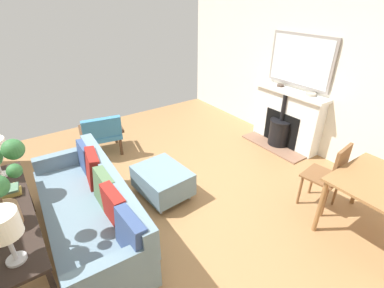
{
  "coord_description": "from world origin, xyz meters",
  "views": [
    {
      "loc": [
        1.4,
        2.68,
        2.46
      ],
      "look_at": [
        -0.43,
        0.06,
        0.72
      ],
      "focal_mm": 26.29,
      "sensor_mm": 36.0,
      "label": 1
    }
  ],
  "objects_px": {
    "mantel_bowl_near": "(280,85)",
    "mantel_bowl_far": "(311,94)",
    "book_stack": "(4,192)",
    "ottoman": "(163,180)",
    "armchair_accent": "(102,132)",
    "console_table": "(11,217)",
    "dining_chair_near_fireplace": "(331,173)",
    "table_lamp_far_end": "(2,226)",
    "sofa": "(92,211)",
    "fireplace": "(285,121)"
  },
  "relations": [
    {
      "from": "mantel_bowl_near",
      "to": "mantel_bowl_far",
      "type": "xyz_separation_m",
      "value": [
        0.0,
        0.6,
        0.0
      ]
    },
    {
      "from": "mantel_bowl_near",
      "to": "book_stack",
      "type": "bearing_deg",
      "value": 3.16
    },
    {
      "from": "ottoman",
      "to": "armchair_accent",
      "type": "xyz_separation_m",
      "value": [
        0.26,
        -1.55,
        0.16
      ]
    },
    {
      "from": "console_table",
      "to": "dining_chair_near_fireplace",
      "type": "height_order",
      "value": "dining_chair_near_fireplace"
    },
    {
      "from": "mantel_bowl_near",
      "to": "book_stack",
      "type": "distance_m",
      "value": 4.25
    },
    {
      "from": "table_lamp_far_end",
      "to": "armchair_accent",
      "type": "bearing_deg",
      "value": -120.63
    },
    {
      "from": "sofa",
      "to": "dining_chair_near_fireplace",
      "type": "bearing_deg",
      "value": 154.77
    },
    {
      "from": "fireplace",
      "to": "book_stack",
      "type": "relative_size",
      "value": 4.57
    },
    {
      "from": "mantel_bowl_near",
      "to": "table_lamp_far_end",
      "type": "height_order",
      "value": "table_lamp_far_end"
    },
    {
      "from": "fireplace",
      "to": "ottoman",
      "type": "height_order",
      "value": "fireplace"
    },
    {
      "from": "console_table",
      "to": "table_lamp_far_end",
      "type": "bearing_deg",
      "value": 90.0
    },
    {
      "from": "mantel_bowl_far",
      "to": "ottoman",
      "type": "height_order",
      "value": "mantel_bowl_far"
    },
    {
      "from": "sofa",
      "to": "console_table",
      "type": "relative_size",
      "value": 1.2
    },
    {
      "from": "sofa",
      "to": "book_stack",
      "type": "relative_size",
      "value": 7.14
    },
    {
      "from": "console_table",
      "to": "sofa",
      "type": "bearing_deg",
      "value": 179.45
    },
    {
      "from": "dining_chair_near_fireplace",
      "to": "table_lamp_far_end",
      "type": "bearing_deg",
      "value": -9.58
    },
    {
      "from": "table_lamp_far_end",
      "to": "dining_chair_near_fireplace",
      "type": "relative_size",
      "value": 0.49
    },
    {
      "from": "mantel_bowl_far",
      "to": "armchair_accent",
      "type": "height_order",
      "value": "mantel_bowl_far"
    },
    {
      "from": "console_table",
      "to": "mantel_bowl_far",
      "type": "bearing_deg",
      "value": 178.45
    },
    {
      "from": "mantel_bowl_near",
      "to": "mantel_bowl_far",
      "type": "distance_m",
      "value": 0.6
    },
    {
      "from": "mantel_bowl_near",
      "to": "book_stack",
      "type": "xyz_separation_m",
      "value": [
        4.24,
        0.23,
        -0.26
      ]
    },
    {
      "from": "mantel_bowl_near",
      "to": "ottoman",
      "type": "height_order",
      "value": "mantel_bowl_near"
    },
    {
      "from": "mantel_bowl_near",
      "to": "dining_chair_near_fireplace",
      "type": "relative_size",
      "value": 0.14
    },
    {
      "from": "table_lamp_far_end",
      "to": "dining_chair_near_fireplace",
      "type": "distance_m",
      "value": 3.31
    },
    {
      "from": "mantel_bowl_near",
      "to": "console_table",
      "type": "xyz_separation_m",
      "value": [
        4.24,
        0.49,
        -0.38
      ]
    },
    {
      "from": "ottoman",
      "to": "table_lamp_far_end",
      "type": "relative_size",
      "value": 1.71
    },
    {
      "from": "sofa",
      "to": "table_lamp_far_end",
      "type": "relative_size",
      "value": 4.69
    },
    {
      "from": "ottoman",
      "to": "book_stack",
      "type": "height_order",
      "value": "book_stack"
    },
    {
      "from": "mantel_bowl_far",
      "to": "book_stack",
      "type": "xyz_separation_m",
      "value": [
        4.24,
        -0.37,
        -0.26
      ]
    },
    {
      "from": "table_lamp_far_end",
      "to": "mantel_bowl_far",
      "type": "bearing_deg",
      "value": -172.74
    },
    {
      "from": "sofa",
      "to": "dining_chair_near_fireplace",
      "type": "distance_m",
      "value": 2.8
    },
    {
      "from": "table_lamp_far_end",
      "to": "mantel_bowl_near",
      "type": "bearing_deg",
      "value": -164.92
    },
    {
      "from": "ottoman",
      "to": "table_lamp_far_end",
      "type": "distance_m",
      "value": 2.05
    },
    {
      "from": "mantel_bowl_far",
      "to": "dining_chair_near_fireplace",
      "type": "height_order",
      "value": "mantel_bowl_far"
    },
    {
      "from": "book_stack",
      "to": "sofa",
      "type": "bearing_deg",
      "value": 159.39
    },
    {
      "from": "ottoman",
      "to": "console_table",
      "type": "xyz_separation_m",
      "value": [
        1.68,
        0.19,
        0.4
      ]
    },
    {
      "from": "ottoman",
      "to": "console_table",
      "type": "height_order",
      "value": "console_table"
    },
    {
      "from": "sofa",
      "to": "table_lamp_far_end",
      "type": "distance_m",
      "value": 1.18
    },
    {
      "from": "fireplace",
      "to": "mantel_bowl_near",
      "type": "distance_m",
      "value": 0.63
    },
    {
      "from": "book_stack",
      "to": "dining_chair_near_fireplace",
      "type": "distance_m",
      "value": 3.54
    },
    {
      "from": "book_stack",
      "to": "table_lamp_far_end",
      "type": "bearing_deg",
      "value": 89.84
    },
    {
      "from": "sofa",
      "to": "armchair_accent",
      "type": "distance_m",
      "value": 1.89
    },
    {
      "from": "fireplace",
      "to": "ottoman",
      "type": "relative_size",
      "value": 1.75
    },
    {
      "from": "sofa",
      "to": "ottoman",
      "type": "relative_size",
      "value": 2.74
    },
    {
      "from": "mantel_bowl_near",
      "to": "armchair_accent",
      "type": "relative_size",
      "value": 0.16
    },
    {
      "from": "ottoman",
      "to": "dining_chair_near_fireplace",
      "type": "relative_size",
      "value": 0.83
    },
    {
      "from": "mantel_bowl_far",
      "to": "console_table",
      "type": "distance_m",
      "value": 4.26
    },
    {
      "from": "fireplace",
      "to": "dining_chair_near_fireplace",
      "type": "xyz_separation_m",
      "value": [
        0.97,
        1.44,
        0.09
      ]
    },
    {
      "from": "mantel_bowl_far",
      "to": "sofa",
      "type": "xyz_separation_m",
      "value": [
        3.55,
        -0.11,
        -0.66
      ]
    },
    {
      "from": "table_lamp_far_end",
      "to": "dining_chair_near_fireplace",
      "type": "height_order",
      "value": "table_lamp_far_end"
    }
  ]
}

